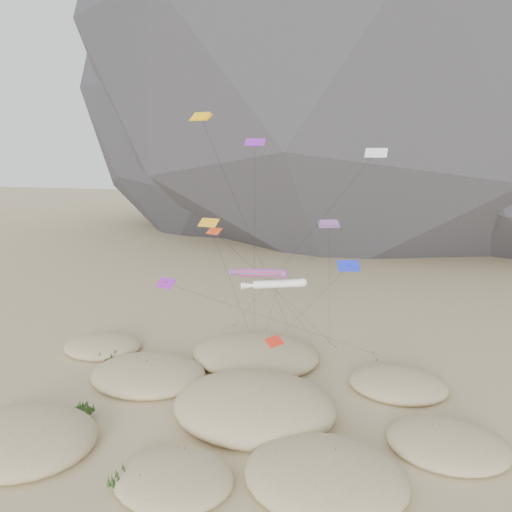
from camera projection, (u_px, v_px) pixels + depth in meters
The scene contains 9 objects.
ground at pixel (234, 427), 47.01m from camera, with size 500.00×500.00×0.00m, color #CCB789.
dunes at pixel (226, 400), 50.56m from camera, with size 51.74×36.17×4.47m.
dune_grass at pixel (237, 399), 50.60m from camera, with size 42.07×30.10×1.54m.
kite_stakes at pixel (299, 343), 67.25m from camera, with size 21.01×7.18×0.30m.
rainbow_tube_kite at pixel (260, 273), 55.85m from camera, with size 8.02×14.52×12.96m.
white_tube_kite at pixel (275, 284), 55.28m from camera, with size 7.52×11.76×11.78m.
orange_parafoil at pixel (202, 121), 54.21m from camera, with size 8.36×16.35×29.63m.
multi_parafoil at pixel (329, 225), 56.05m from camera, with size 2.54×10.01×17.94m.
delta_kites at pixel (262, 239), 53.12m from camera, with size 24.76×22.22×26.75m.
Camera 1 is at (13.44, -40.43, 25.70)m, focal length 35.00 mm.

